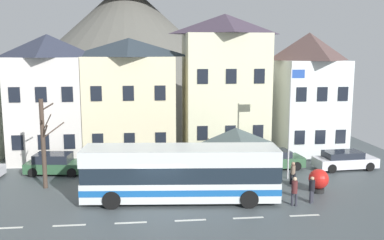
{
  "coord_description": "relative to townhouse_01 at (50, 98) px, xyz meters",
  "views": [
    {
      "loc": [
        -0.62,
        -22.51,
        8.42
      ],
      "look_at": [
        2.23,
        3.84,
        4.2
      ],
      "focal_mm": 39.85,
      "sensor_mm": 36.0,
      "label": 1
    }
  ],
  "objects": [
    {
      "name": "bare_tree_00",
      "position": [
        1.17,
        -7.63,
        -1.98
      ],
      "size": [
        1.39,
        1.34,
        5.62
      ],
      "color": "#47382D",
      "rests_on": "ground_plane"
    },
    {
      "name": "flagpole",
      "position": [
        17.01,
        -7.3,
        -0.64
      ],
      "size": [
        0.95,
        0.1,
        7.38
      ],
      "color": "silver",
      "rests_on": "ground_plane"
    },
    {
      "name": "townhouse_02",
      "position": [
        6.23,
        0.07,
        -0.13
      ],
      "size": [
        6.98,
        5.59,
        9.54
      ],
      "color": "beige",
      "rests_on": "ground_plane"
    },
    {
      "name": "parked_car_00",
      "position": [
        16.78,
        -4.69,
        -4.24
      ],
      "size": [
        4.19,
        2.23,
        1.35
      ],
      "rotation": [
        0.0,
        0.0,
        0.08
      ],
      "color": "#325939",
      "rests_on": "ground_plane"
    },
    {
      "name": "pedestrian_03",
      "position": [
        16.74,
        -11.96,
        -4.1
      ],
      "size": [
        0.33,
        0.34,
        1.52
      ],
      "color": "#2D2D38",
      "rests_on": "ground_plane"
    },
    {
      "name": "transit_bus",
      "position": [
        9.41,
        -10.85,
        -3.32
      ],
      "size": [
        11.23,
        3.54,
        3.13
      ],
      "rotation": [
        0.0,
        0.0,
        -0.09
      ],
      "color": "silver",
      "rests_on": "ground_plane"
    },
    {
      "name": "public_bench",
      "position": [
        12.99,
        -4.94,
        -4.43
      ],
      "size": [
        1.68,
        0.48,
        0.87
      ],
      "color": "#33473D",
      "rests_on": "ground_plane"
    },
    {
      "name": "hilltop_castle",
      "position": [
        5.16,
        23.64,
        4.36
      ],
      "size": [
        39.34,
        39.34,
        26.45
      ],
      "color": "#5B5A53",
      "rests_on": "ground_plane"
    },
    {
      "name": "parked_car_01",
      "position": [
        1.11,
        -4.37,
        -4.21
      ],
      "size": [
        4.24,
        2.34,
        1.43
      ],
      "rotation": [
        0.0,
        0.0,
        -0.12
      ],
      "color": "#305A3A",
      "rests_on": "ground_plane"
    },
    {
      "name": "townhouse_01",
      "position": [
        0.0,
        0.0,
        0.0
      ],
      "size": [
        5.55,
        5.45,
        9.81
      ],
      "color": "silver",
      "rests_on": "ground_plane"
    },
    {
      "name": "pedestrian_02",
      "position": [
        16.83,
        -8.56,
        -4.13
      ],
      "size": [
        0.34,
        0.3,
        1.48
      ],
      "color": "black",
      "rests_on": "ground_plane"
    },
    {
      "name": "pedestrian_00",
      "position": [
        14.11,
        -8.44,
        -4.03
      ],
      "size": [
        0.35,
        0.31,
        1.6
      ],
      "color": "#38332D",
      "rests_on": "ground_plane"
    },
    {
      "name": "townhouse_03",
      "position": [
        13.89,
        0.1,
        0.83
      ],
      "size": [
        6.49,
        5.64,
        11.46
      ],
      "color": "beige",
      "rests_on": "ground_plane"
    },
    {
      "name": "harbour_buoy",
      "position": [
        17.83,
        -10.3,
        -4.1
      ],
      "size": [
        1.2,
        1.2,
        1.45
      ],
      "color": "black",
      "rests_on": "ground_plane"
    },
    {
      "name": "parked_car_02",
      "position": [
        21.82,
        -5.43,
        -4.25
      ],
      "size": [
        4.55,
        2.09,
        1.32
      ],
      "rotation": [
        0.0,
        0.0,
        0.07
      ],
      "color": "silver",
      "rests_on": "ground_plane"
    },
    {
      "name": "bus_shelter",
      "position": [
        13.47,
        -6.64,
        -2.01
      ],
      "size": [
        3.6,
        3.6,
        3.44
      ],
      "color": "#473D33",
      "rests_on": "ground_plane"
    },
    {
      "name": "ground_plane",
      "position": [
        8.15,
        -11.69,
        -4.93
      ],
      "size": [
        40.0,
        60.0,
        0.07
      ],
      "color": "#474F53"
    },
    {
      "name": "pedestrian_01",
      "position": [
        15.59,
        -12.34,
        -3.95
      ],
      "size": [
        0.33,
        0.33,
        1.65
      ],
      "color": "#2D2D38",
      "rests_on": "ground_plane"
    },
    {
      "name": "townhouse_04",
      "position": [
        21.06,
        0.41,
        0.12
      ],
      "size": [
        5.0,
        6.28,
        10.05
      ],
      "color": "white",
      "rests_on": "ground_plane"
    }
  ]
}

